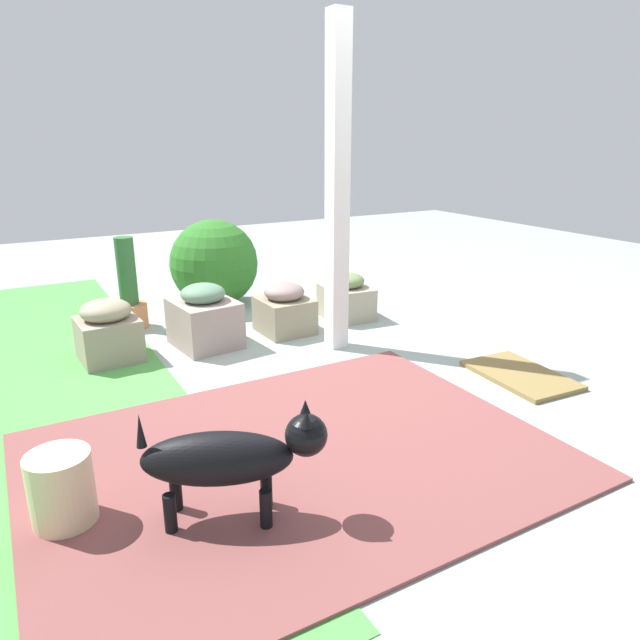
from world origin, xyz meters
name	(u,v)px	position (x,y,z in m)	size (l,w,h in m)	color
ground_plane	(330,361)	(0.00, 0.00, 0.00)	(12.00, 12.00, 0.00)	#94A29A
brick_path	(297,457)	(-0.98, 0.76, 0.01)	(1.80, 2.40, 0.02)	brown
porch_pillar	(337,191)	(0.23, -0.18, 1.10)	(0.13, 0.13, 2.19)	white
stone_planter_nearest	(346,298)	(0.77, -0.60, 0.17)	(0.44, 0.39, 0.38)	#A0967F
stone_planter_near	(284,310)	(0.70, 0.00, 0.18)	(0.41, 0.38, 0.39)	gray
stone_planter_mid	(204,318)	(0.71, 0.63, 0.21)	(0.52, 0.46, 0.46)	gray
stone_planter_far	(108,331)	(0.76, 1.28, 0.20)	(0.40, 0.40, 0.42)	gray
round_shrub	(214,263)	(1.65, 0.21, 0.38)	(0.77, 0.77, 0.77)	#2C6E24
terracotta_pot_tall	(129,296)	(1.39, 1.01, 0.26)	(0.26, 0.26, 0.72)	#C3714A
dog	(231,457)	(-1.26, 1.19, 0.29)	(0.44, 0.69, 0.49)	black
ceramic_urn	(62,490)	(-0.96, 1.77, 0.15)	(0.24, 0.24, 0.31)	beige
doormat	(520,375)	(-0.82, -0.90, 0.01)	(0.66, 0.43, 0.03)	olive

